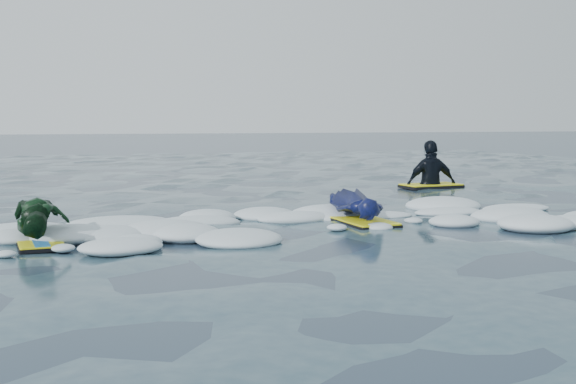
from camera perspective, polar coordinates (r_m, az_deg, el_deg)
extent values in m
plane|color=#162336|center=(8.27, -5.22, -4.07)|extent=(120.00, 120.00, 0.00)
cube|color=black|center=(9.63, 5.98, -2.45)|extent=(0.71, 1.16, 0.06)
cube|color=#FFF715|center=(9.63, 5.98, -2.23)|extent=(0.69, 1.13, 0.02)
imported|color=#0B1051|center=(9.83, 5.46, -1.07)|extent=(0.81, 1.71, 0.40)
cube|color=black|center=(8.46, -19.00, -3.93)|extent=(0.60, 0.94, 0.04)
cube|color=#FFF715|center=(8.45, -19.01, -3.73)|extent=(0.58, 0.92, 0.02)
cube|color=blue|center=(8.45, -19.01, -3.66)|extent=(0.27, 0.85, 0.01)
imported|color=#0D3315|center=(8.62, -18.98, -2.09)|extent=(0.67, 1.33, 0.50)
cube|color=black|center=(14.96, 11.23, 0.44)|extent=(1.30, 0.83, 0.06)
cube|color=#FFF715|center=(14.96, 11.24, 0.60)|extent=(1.27, 0.80, 0.02)
imported|color=black|center=(14.96, 11.23, 0.53)|extent=(1.08, 0.47, 1.83)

